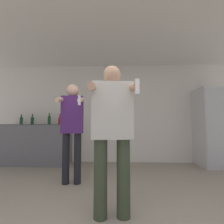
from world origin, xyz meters
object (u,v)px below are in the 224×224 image
object	(u,v)px
refrigerator	(215,127)
bottle_clear_vodka	(21,120)
person_woman_foreground	(112,130)
person_man_side	(72,124)
bottle_amber_bourbon	(49,120)
bottle_red_label	(60,120)
bottle_green_wine	(65,119)
bottle_brown_liquor	(32,120)

from	to	relation	value
refrigerator	bottle_clear_vodka	distance (m)	4.72
bottle_clear_vodka	person_woman_foreground	xyz separation A→B (m)	(2.38, -2.41, -0.16)
person_woman_foreground	person_man_side	distance (m)	1.24
refrigerator	person_woman_foreground	size ratio (longest dim) A/B	1.12
bottle_amber_bourbon	refrigerator	bearing A→B (deg)	-1.02
refrigerator	bottle_red_label	distance (m)	3.74
bottle_amber_bourbon	person_man_side	xyz separation A→B (m)	(0.96, -1.40, -0.11)
bottle_red_label	refrigerator	bearing A→B (deg)	-1.09
refrigerator	person_woman_foreground	distance (m)	3.31
refrigerator	bottle_amber_bourbon	world-z (taller)	refrigerator
bottle_clear_vodka	bottle_amber_bourbon	bearing A→B (deg)	-0.00
refrigerator	bottle_green_wine	xyz separation A→B (m)	(-3.61, 0.07, 0.20)
refrigerator	bottle_amber_bourbon	distance (m)	4.01
refrigerator	bottle_clear_vodka	world-z (taller)	refrigerator
bottle_green_wine	bottle_clear_vodka	size ratio (longest dim) A/B	1.23
refrigerator	bottle_red_label	xyz separation A→B (m)	(-3.74, 0.07, 0.16)
refrigerator	bottle_brown_liquor	size ratio (longest dim) A/B	6.79
person_man_side	bottle_green_wine	bearing A→B (deg)	111.73
person_man_side	bottle_brown_liquor	bearing A→B (deg)	134.79
refrigerator	bottle_brown_liquor	distance (m)	4.44
bottle_brown_liquor	person_man_side	size ratio (longest dim) A/B	0.16
bottle_brown_liquor	bottle_clear_vodka	xyz separation A→B (m)	(-0.28, 0.00, 0.00)
bottle_amber_bourbon	bottle_red_label	bearing A→B (deg)	0.00
bottle_amber_bourbon	bottle_red_label	world-z (taller)	bottle_amber_bourbon
bottle_green_wine	person_woman_foreground	distance (m)	2.73
person_woman_foreground	person_man_side	world-z (taller)	person_man_side
person_woman_foreground	person_man_side	xyz separation A→B (m)	(-0.71, 1.01, 0.07)
refrigerator	person_man_side	bearing A→B (deg)	-156.48
bottle_red_label	bottle_clear_vodka	xyz separation A→B (m)	(-0.98, 0.00, 0.01)
bottle_amber_bourbon	bottle_red_label	size ratio (longest dim) A/B	1.17
refrigerator	bottle_brown_liquor	world-z (taller)	refrigerator
bottle_green_wine	person_man_side	size ratio (longest dim) A/B	0.20
bottle_brown_liquor	bottle_clear_vodka	size ratio (longest dim) A/B	1.01
bottle_green_wine	person_woman_foreground	world-z (taller)	person_woman_foreground
bottle_clear_vodka	bottle_brown_liquor	bearing A→B (deg)	0.00
bottle_amber_bourbon	bottle_clear_vodka	bearing A→B (deg)	180.00
bottle_red_label	person_woman_foreground	bearing A→B (deg)	-59.92
person_woman_foreground	refrigerator	bearing A→B (deg)	44.98
bottle_clear_vodka	person_man_side	xyz separation A→B (m)	(1.67, -1.40, -0.09)
bottle_green_wine	person_man_side	bearing A→B (deg)	-68.27
refrigerator	bottle_red_label	size ratio (longest dim) A/B	7.02
bottle_red_label	bottle_clear_vodka	size ratio (longest dim) A/B	0.98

